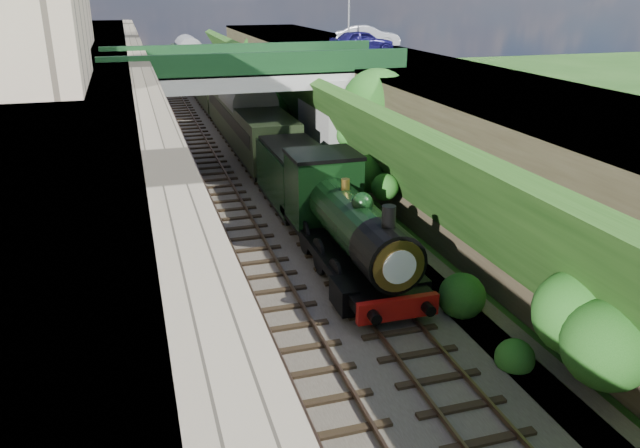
# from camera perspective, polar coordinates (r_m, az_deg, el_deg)

# --- Properties ---
(ground) EXTENTS (160.00, 160.00, 0.00)m
(ground) POSITION_cam_1_polar(r_m,az_deg,el_deg) (16.19, 10.10, -19.06)
(ground) COLOR #1E4714
(ground) RESTS_ON ground
(trackbed) EXTENTS (10.00, 90.00, 0.20)m
(trackbed) POSITION_cam_1_polar(r_m,az_deg,el_deg) (33.11, -5.42, 2.74)
(trackbed) COLOR #473F38
(trackbed) RESTS_ON ground
(retaining_wall) EXTENTS (1.00, 90.00, 7.00)m
(retaining_wall) POSITION_cam_1_polar(r_m,az_deg,el_deg) (31.65, -15.51, 7.62)
(retaining_wall) COLOR #756B56
(retaining_wall) RESTS_ON ground
(street_plateau_left) EXTENTS (6.00, 90.00, 7.00)m
(street_plateau_left) POSITION_cam_1_polar(r_m,az_deg,el_deg) (31.77, -21.85, 6.94)
(street_plateau_left) COLOR #262628
(street_plateau_left) RESTS_ON ground
(street_plateau_right) EXTENTS (8.00, 90.00, 6.25)m
(street_plateau_right) POSITION_cam_1_polar(r_m,az_deg,el_deg) (35.36, 9.83, 8.77)
(street_plateau_right) COLOR #262628
(street_plateau_right) RESTS_ON ground
(embankment_slope) EXTENTS (4.87, 90.00, 6.49)m
(embankment_slope) POSITION_cam_1_polar(r_m,az_deg,el_deg) (32.56, 3.42, 7.09)
(embankment_slope) COLOR #1E4714
(embankment_slope) RESTS_ON ground
(track_left) EXTENTS (2.50, 90.00, 0.20)m
(track_left) POSITION_cam_1_polar(r_m,az_deg,el_deg) (32.76, -8.86, 2.65)
(track_left) COLOR black
(track_left) RESTS_ON trackbed
(track_right) EXTENTS (2.50, 90.00, 0.20)m
(track_right) POSITION_cam_1_polar(r_m,az_deg,el_deg) (33.31, -3.41, 3.17)
(track_right) COLOR black
(track_right) RESTS_ON trackbed
(road_bridge) EXTENTS (16.00, 6.40, 7.25)m
(road_bridge) POSITION_cam_1_polar(r_m,az_deg,el_deg) (36.15, -5.47, 10.77)
(road_bridge) COLOR gray
(road_bridge) RESTS_ON ground
(building_near) EXTENTS (4.00, 8.00, 4.00)m
(building_near) POSITION_cam_1_polar(r_m,az_deg,el_deg) (25.17, -25.64, 15.90)
(building_near) COLOR gray
(building_near) RESTS_ON street_plateau_left
(tree) EXTENTS (3.60, 3.80, 6.60)m
(tree) POSITION_cam_1_polar(r_m,az_deg,el_deg) (32.37, 5.29, 10.64)
(tree) COLOR black
(tree) RESTS_ON ground
(lamppost) EXTENTS (0.87, 0.15, 6.00)m
(lamppost) POSITION_cam_1_polar(r_m,az_deg,el_deg) (44.67, 2.73, 19.81)
(lamppost) COLOR gray
(lamppost) RESTS_ON street_plateau_right
(car_blue) EXTENTS (4.50, 2.22, 1.47)m
(car_blue) POSITION_cam_1_polar(r_m,az_deg,el_deg) (43.04, 3.84, 16.31)
(car_blue) COLOR #15114C
(car_blue) RESTS_ON street_plateau_right
(car_silver) EXTENTS (4.93, 3.00, 1.53)m
(car_silver) POSITION_cam_1_polar(r_m,az_deg,el_deg) (47.30, 4.37, 16.73)
(car_silver) COLOR #A2A3A6
(car_silver) RESTS_ON street_plateau_right
(locomotive) EXTENTS (3.10, 10.23, 3.83)m
(locomotive) POSITION_cam_1_polar(r_m,az_deg,el_deg) (23.49, 2.42, -0.19)
(locomotive) COLOR black
(locomotive) RESTS_ON trackbed
(tender) EXTENTS (2.70, 6.00, 3.05)m
(tender) POSITION_cam_1_polar(r_m,az_deg,el_deg) (30.25, -2.18, 4.09)
(tender) COLOR black
(tender) RESTS_ON trackbed
(coach_front) EXTENTS (2.90, 18.00, 3.70)m
(coach_front) POSITION_cam_1_polar(r_m,az_deg,el_deg) (42.12, -6.64, 9.34)
(coach_front) COLOR black
(coach_front) RESTS_ON trackbed
(coach_middle) EXTENTS (2.90, 18.00, 3.70)m
(coach_middle) POSITION_cam_1_polar(r_m,az_deg,el_deg) (60.46, -10.02, 12.61)
(coach_middle) COLOR black
(coach_middle) RESTS_ON trackbed
(coach_rear) EXTENTS (2.90, 18.00, 3.70)m
(coach_rear) POSITION_cam_1_polar(r_m,az_deg,el_deg) (79.02, -11.85, 14.34)
(coach_rear) COLOR black
(coach_rear) RESTS_ON trackbed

